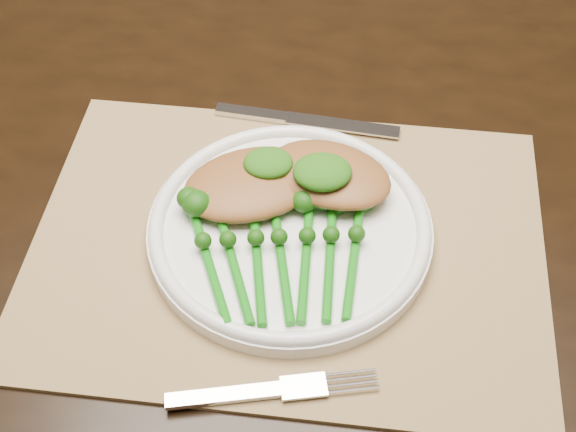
{
  "coord_description": "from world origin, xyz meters",
  "views": [
    {
      "loc": [
        -0.05,
        -0.54,
        1.33
      ],
      "look_at": [
        -0.05,
        -0.07,
        0.78
      ],
      "focal_mm": 50.0,
      "sensor_mm": 36.0,
      "label": 1
    }
  ],
  "objects_px": {
    "dinner_plate": "(290,228)",
    "chicken_fillet_left": "(252,184)",
    "dining_table": "(269,313)",
    "broccolini_bundle": "(282,261)",
    "placemat": "(288,245)"
  },
  "relations": [
    {
      "from": "dinner_plate",
      "to": "chicken_fillet_left",
      "type": "height_order",
      "value": "chicken_fillet_left"
    },
    {
      "from": "dining_table",
      "to": "chicken_fillet_left",
      "type": "bearing_deg",
      "value": -84.76
    },
    {
      "from": "dining_table",
      "to": "broccolini_bundle",
      "type": "bearing_deg",
      "value": -75.75
    },
    {
      "from": "broccolini_bundle",
      "to": "placemat",
      "type": "bearing_deg",
      "value": 78.09
    },
    {
      "from": "broccolini_bundle",
      "to": "dining_table",
      "type": "bearing_deg",
      "value": 92.79
    },
    {
      "from": "placemat",
      "to": "broccolini_bundle",
      "type": "height_order",
      "value": "broccolini_bundle"
    },
    {
      "from": "dinner_plate",
      "to": "broccolini_bundle",
      "type": "xyz_separation_m",
      "value": [
        -0.01,
        -0.04,
        0.01
      ]
    },
    {
      "from": "placemat",
      "to": "broccolini_bundle",
      "type": "bearing_deg",
      "value": -91.83
    },
    {
      "from": "chicken_fillet_left",
      "to": "broccolini_bundle",
      "type": "distance_m",
      "value": 0.09
    },
    {
      "from": "dining_table",
      "to": "placemat",
      "type": "height_order",
      "value": "placemat"
    },
    {
      "from": "dining_table",
      "to": "placemat",
      "type": "xyz_separation_m",
      "value": [
        0.03,
        -0.17,
        0.37
      ]
    },
    {
      "from": "dinner_plate",
      "to": "dining_table",
      "type": "bearing_deg",
      "value": 100.07
    },
    {
      "from": "dining_table",
      "to": "dinner_plate",
      "type": "bearing_deg",
      "value": -71.64
    },
    {
      "from": "placemat",
      "to": "broccolini_bundle",
      "type": "xyz_separation_m",
      "value": [
        -0.01,
        -0.04,
        0.02
      ]
    },
    {
      "from": "dining_table",
      "to": "chicken_fillet_left",
      "type": "height_order",
      "value": "chicken_fillet_left"
    }
  ]
}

